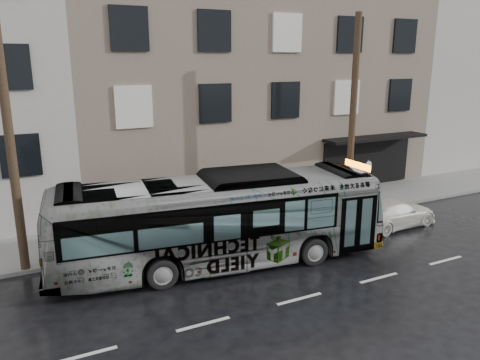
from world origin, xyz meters
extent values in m
plane|color=black|center=(0.00, 0.00, 0.00)|extent=(120.00, 120.00, 0.00)
cube|color=gray|center=(0.00, 4.90, 0.07)|extent=(90.00, 3.60, 0.15)
cube|color=gray|center=(5.00, 12.70, 5.50)|extent=(20.00, 12.00, 11.00)
cube|color=#B2B0A9|center=(24.00, 12.70, 6.00)|extent=(18.00, 12.00, 12.00)
cylinder|color=#443422|center=(6.50, 3.30, 4.65)|extent=(0.30, 0.30, 9.00)
cylinder|color=#443422|center=(-7.50, 3.30, 4.65)|extent=(0.30, 0.30, 9.00)
cylinder|color=slate|center=(7.60, 3.30, 1.35)|extent=(0.06, 0.06, 2.40)
imported|color=#B2B2B2|center=(-1.15, 0.97, 1.66)|extent=(12.16, 4.24, 3.32)
imported|color=white|center=(7.29, 1.12, 0.61)|extent=(4.28, 1.94, 1.22)
camera|label=1|loc=(-7.45, -13.39, 7.22)|focal=35.00mm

